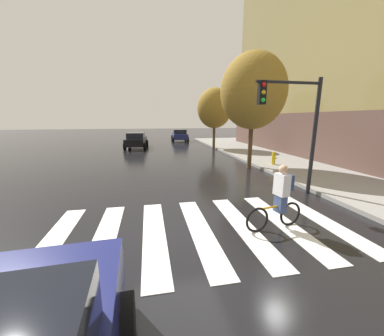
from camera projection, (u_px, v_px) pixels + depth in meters
name	position (u px, v px, depth m)	size (l,w,h in m)	color
ground_plane	(178.00, 232.00, 5.69)	(120.00, 120.00, 0.00)	black
crosswalk_stripes	(200.00, 230.00, 5.79)	(7.57, 3.96, 0.01)	silver
sedan_mid	(136.00, 140.00, 21.77)	(2.26, 4.40, 1.48)	black
sedan_far	(180.00, 135.00, 28.44)	(2.19, 4.35, 1.47)	navy
cyclist	(280.00, 197.00, 5.75)	(1.70, 0.39, 1.69)	black
traffic_light_near	(296.00, 117.00, 7.86)	(2.47, 0.28, 4.20)	black
fire_hydrant	(274.00, 158.00, 13.28)	(0.33, 0.22, 0.78)	gold
street_tree_near	(253.00, 91.00, 12.14)	(3.53, 3.53, 6.28)	#4C3823
street_tree_mid	(214.00, 108.00, 20.11)	(3.08, 3.08, 5.48)	#4C3823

